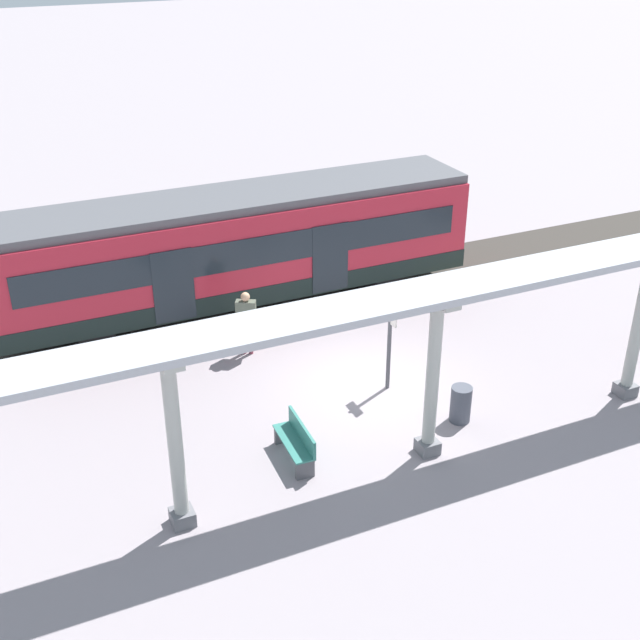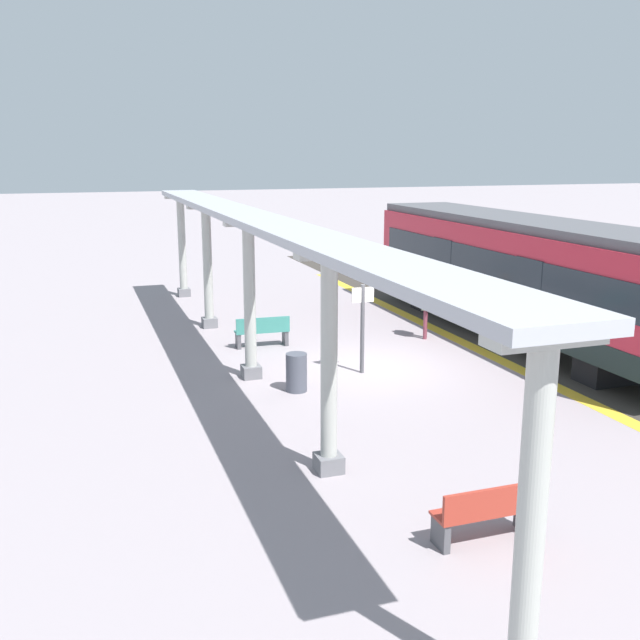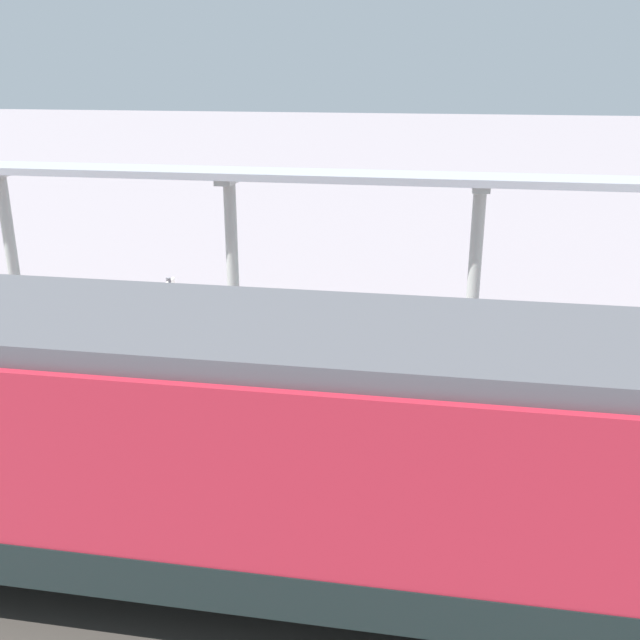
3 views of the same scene
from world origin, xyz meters
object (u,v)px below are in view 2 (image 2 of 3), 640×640
canopy_pillar_fifth (531,525)px  platform_info_sign (363,320)px  passenger_waiting_near_edge (426,301)px  trash_bin (296,372)px  train_near_carriage (520,275)px  canopy_pillar_second (208,266)px  canopy_pillar_third (250,300)px  bench_mid_platform (262,331)px  canopy_pillar_fourth (329,363)px  canopy_pillar_nearest (182,246)px  bench_near_end (487,513)px

canopy_pillar_fifth → platform_info_sign: bearing=-104.1°
passenger_waiting_near_edge → trash_bin: bearing=34.0°
train_near_carriage → canopy_pillar_fifth: bearing=56.2°
canopy_pillar_second → passenger_waiting_near_edge: canopy_pillar_second is taller
canopy_pillar_third → bench_mid_platform: (-0.97, -2.65, -1.47)m
train_near_carriage → canopy_pillar_third: size_ratio=3.60×
canopy_pillar_fourth → passenger_waiting_near_edge: bearing=-126.9°
canopy_pillar_third → passenger_waiting_near_edge: size_ratio=2.13×
canopy_pillar_fourth → canopy_pillar_fifth: size_ratio=1.00×
canopy_pillar_nearest → canopy_pillar_third: size_ratio=1.00×
trash_bin → passenger_waiting_near_edge: bearing=-146.0°
train_near_carriage → passenger_waiting_near_edge: train_near_carriage is taller
canopy_pillar_fourth → canopy_pillar_fifth: 5.57m
bench_near_end → platform_info_sign: size_ratio=0.68×
canopy_pillar_fourth → bench_near_end: canopy_pillar_fourth is taller
train_near_carriage → platform_info_sign: train_near_carriage is taller
canopy_pillar_nearest → bench_near_end: canopy_pillar_nearest is taller
canopy_pillar_third → bench_near_end: bearing=98.8°
canopy_pillar_third → canopy_pillar_fourth: 5.54m
canopy_pillar_nearest → canopy_pillar_second: same height
bench_near_end → passenger_waiting_near_edge: size_ratio=0.85×
bench_near_end → passenger_waiting_near_edge: passenger_waiting_near_edge is taller
platform_info_sign → train_near_carriage: bearing=-162.5°
canopy_pillar_second → canopy_pillar_third: size_ratio=1.00×
canopy_pillar_fourth → trash_bin: size_ratio=4.30×
train_near_carriage → trash_bin: 8.12m
bench_near_end → trash_bin: (0.56, -7.10, -0.00)m
canopy_pillar_fifth → canopy_pillar_fourth: bearing=-90.0°
train_near_carriage → passenger_waiting_near_edge: bearing=-16.0°
canopy_pillar_fifth → trash_bin: 9.95m
bench_mid_platform → passenger_waiting_near_edge: (-4.73, 0.61, 0.67)m
platform_info_sign → passenger_waiting_near_edge: platform_info_sign is taller
canopy_pillar_third → canopy_pillar_fifth: (0.00, 11.12, 0.00)m
canopy_pillar_third → canopy_pillar_fourth: same height
bench_mid_platform → canopy_pillar_fifth: bearing=86.0°
canopy_pillar_third → bench_near_end: size_ratio=2.51×
train_near_carriage → canopy_pillar_third: canopy_pillar_third is taller
train_near_carriage → canopy_pillar_nearest: (8.30, -9.38, 0.08)m
platform_info_sign → trash_bin: bearing=22.9°
bench_near_end → canopy_pillar_nearest: bearing=-86.1°
canopy_pillar_second → trash_bin: size_ratio=4.30×
canopy_pillar_nearest → canopy_pillar_fourth: bearing=90.0°
canopy_pillar_second → canopy_pillar_third: same height
trash_bin → bench_mid_platform: bearing=-93.3°
canopy_pillar_nearest → platform_info_sign: 11.49m
canopy_pillar_fourth → trash_bin: bearing=-99.9°
bench_mid_platform → passenger_waiting_near_edge: passenger_waiting_near_edge is taller
train_near_carriage → passenger_waiting_near_edge: (2.61, -0.75, -0.72)m
canopy_pillar_second → canopy_pillar_fourth: size_ratio=1.00×
platform_info_sign → canopy_pillar_second: bearing=-65.7°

